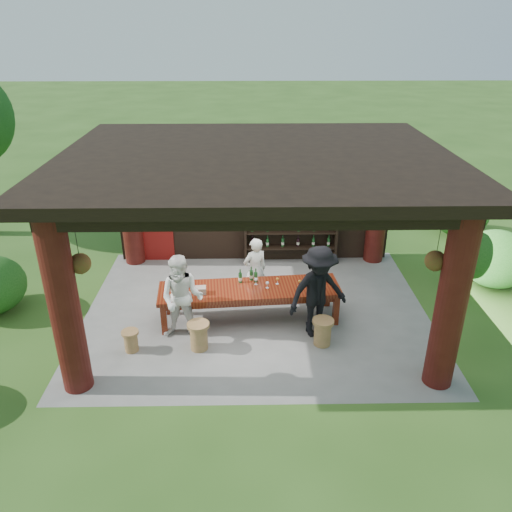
{
  "coord_description": "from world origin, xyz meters",
  "views": [
    {
      "loc": [
        -0.17,
        -9.37,
        5.81
      ],
      "look_at": [
        0.0,
        0.4,
        1.15
      ],
      "focal_mm": 35.0,
      "sensor_mm": 36.0,
      "label": 1
    }
  ],
  "objects_px": {
    "guest_man": "(318,292)",
    "napkin_basket": "(200,290)",
    "stool_near_right": "(323,331)",
    "stool_far_left": "(131,340)",
    "guest_woman": "(182,298)",
    "tasting_table": "(250,293)",
    "host": "(255,271)",
    "wine_shelf": "(291,224)",
    "stool_near_left": "(199,335)"
  },
  "relations": [
    {
      "from": "stool_near_right",
      "to": "host",
      "type": "relative_size",
      "value": 0.36
    },
    {
      "from": "stool_near_left",
      "to": "wine_shelf",
      "type": "bearing_deg",
      "value": 61.47
    },
    {
      "from": "tasting_table",
      "to": "guest_woman",
      "type": "relative_size",
      "value": 2.15
    },
    {
      "from": "tasting_table",
      "to": "guest_woman",
      "type": "distance_m",
      "value": 1.49
    },
    {
      "from": "stool_near_left",
      "to": "stool_far_left",
      "type": "height_order",
      "value": "stool_near_left"
    },
    {
      "from": "guest_man",
      "to": "guest_woman",
      "type": "bearing_deg",
      "value": 159.8
    },
    {
      "from": "stool_near_right",
      "to": "guest_man",
      "type": "bearing_deg",
      "value": 101.73
    },
    {
      "from": "guest_woman",
      "to": "guest_man",
      "type": "bearing_deg",
      "value": 10.68
    },
    {
      "from": "host",
      "to": "guest_man",
      "type": "distance_m",
      "value": 1.81
    },
    {
      "from": "guest_woman",
      "to": "stool_near_right",
      "type": "bearing_deg",
      "value": 2.86
    },
    {
      "from": "guest_man",
      "to": "napkin_basket",
      "type": "xyz_separation_m",
      "value": [
        -2.36,
        0.36,
        -0.14
      ]
    },
    {
      "from": "stool_near_right",
      "to": "stool_far_left",
      "type": "relative_size",
      "value": 1.26
    },
    {
      "from": "wine_shelf",
      "to": "tasting_table",
      "type": "relative_size",
      "value": 0.62
    },
    {
      "from": "napkin_basket",
      "to": "stool_near_right",
      "type": "bearing_deg",
      "value": -16.81
    },
    {
      "from": "guest_man",
      "to": "napkin_basket",
      "type": "relative_size",
      "value": 7.42
    },
    {
      "from": "guest_woman",
      "to": "stool_far_left",
      "type": "bearing_deg",
      "value": -146.44
    },
    {
      "from": "stool_near_left",
      "to": "host",
      "type": "height_order",
      "value": "host"
    },
    {
      "from": "tasting_table",
      "to": "stool_far_left",
      "type": "xyz_separation_m",
      "value": [
        -2.29,
        -1.1,
        -0.4
      ]
    },
    {
      "from": "wine_shelf",
      "to": "stool_near_right",
      "type": "bearing_deg",
      "value": -84.69
    },
    {
      "from": "stool_near_left",
      "to": "napkin_basket",
      "type": "height_order",
      "value": "napkin_basket"
    },
    {
      "from": "host",
      "to": "stool_far_left",
      "type": "bearing_deg",
      "value": 12.64
    },
    {
      "from": "wine_shelf",
      "to": "stool_near_right",
      "type": "distance_m",
      "value": 3.79
    },
    {
      "from": "tasting_table",
      "to": "stool_near_right",
      "type": "distance_m",
      "value": 1.74
    },
    {
      "from": "stool_near_left",
      "to": "guest_man",
      "type": "relative_size",
      "value": 0.29
    },
    {
      "from": "tasting_table",
      "to": "guest_man",
      "type": "xyz_separation_m",
      "value": [
        1.34,
        -0.57,
        0.33
      ]
    },
    {
      "from": "tasting_table",
      "to": "guest_man",
      "type": "height_order",
      "value": "guest_man"
    },
    {
      "from": "stool_far_left",
      "to": "guest_woman",
      "type": "relative_size",
      "value": 0.25
    },
    {
      "from": "napkin_basket",
      "to": "tasting_table",
      "type": "bearing_deg",
      "value": 11.59
    },
    {
      "from": "stool_far_left",
      "to": "napkin_basket",
      "type": "bearing_deg",
      "value": 34.96
    },
    {
      "from": "wine_shelf",
      "to": "guest_man",
      "type": "bearing_deg",
      "value": -85.42
    },
    {
      "from": "stool_near_right",
      "to": "guest_woman",
      "type": "xyz_separation_m",
      "value": [
        -2.74,
        0.29,
        0.6
      ]
    },
    {
      "from": "tasting_table",
      "to": "stool_near_right",
      "type": "bearing_deg",
      "value": -33.63
    },
    {
      "from": "stool_near_left",
      "to": "stool_near_right",
      "type": "bearing_deg",
      "value": 2.45
    },
    {
      "from": "wine_shelf",
      "to": "host",
      "type": "relative_size",
      "value": 1.55
    },
    {
      "from": "stool_near_left",
      "to": "host",
      "type": "relative_size",
      "value": 0.37
    },
    {
      "from": "stool_near_left",
      "to": "napkin_basket",
      "type": "xyz_separation_m",
      "value": [
        -0.03,
        0.84,
        0.52
      ]
    },
    {
      "from": "tasting_table",
      "to": "guest_man",
      "type": "bearing_deg",
      "value": -23.09
    },
    {
      "from": "stool_near_right",
      "to": "guest_man",
      "type": "relative_size",
      "value": 0.29
    },
    {
      "from": "stool_far_left",
      "to": "napkin_basket",
      "type": "relative_size",
      "value": 1.69
    },
    {
      "from": "tasting_table",
      "to": "stool_far_left",
      "type": "distance_m",
      "value": 2.57
    },
    {
      "from": "tasting_table",
      "to": "stool_near_left",
      "type": "xyz_separation_m",
      "value": [
        -0.99,
        -1.05,
        -0.34
      ]
    },
    {
      "from": "stool_near_left",
      "to": "host",
      "type": "bearing_deg",
      "value": 58.16
    },
    {
      "from": "guest_man",
      "to": "host",
      "type": "bearing_deg",
      "value": 110.77
    },
    {
      "from": "stool_far_left",
      "to": "guest_man",
      "type": "relative_size",
      "value": 0.23
    },
    {
      "from": "wine_shelf",
      "to": "stool_near_left",
      "type": "xyz_separation_m",
      "value": [
        -2.06,
        -3.8,
        -0.76
      ]
    },
    {
      "from": "tasting_table",
      "to": "stool_near_left",
      "type": "distance_m",
      "value": 1.48
    },
    {
      "from": "stool_far_left",
      "to": "napkin_basket",
      "type": "distance_m",
      "value": 1.66
    },
    {
      "from": "tasting_table",
      "to": "host",
      "type": "xyz_separation_m",
      "value": [
        0.13,
        0.75,
        0.13
      ]
    },
    {
      "from": "stool_far_left",
      "to": "guest_man",
      "type": "distance_m",
      "value": 3.74
    },
    {
      "from": "stool_near_right",
      "to": "stool_far_left",
      "type": "distance_m",
      "value": 3.71
    }
  ]
}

